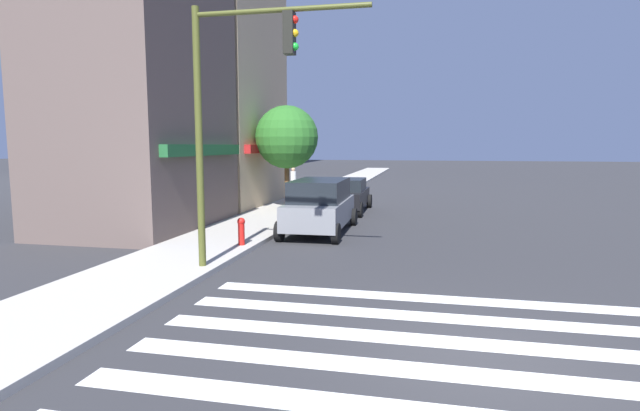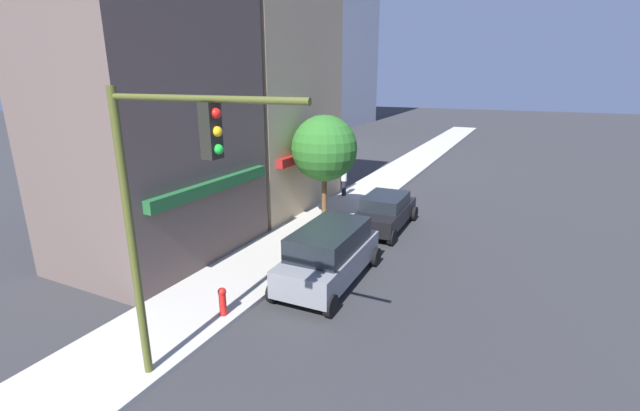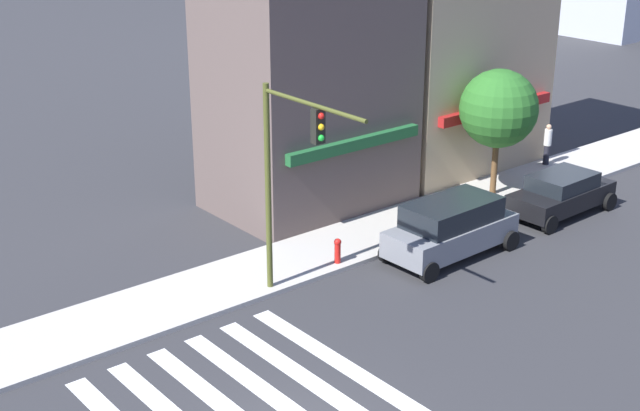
# 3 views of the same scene
# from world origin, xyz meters

# --- Properties ---
(ground_plane) EXTENTS (200.00, 200.00, 0.00)m
(ground_plane) POSITION_xyz_m (0.00, 0.00, 0.00)
(ground_plane) COLOR #2D2D30
(sidewalk_left) EXTENTS (120.00, 3.00, 0.15)m
(sidewalk_left) POSITION_xyz_m (0.00, 7.50, 0.07)
(sidewalk_left) COLOR #B2ADA3
(sidewalk_left) RESTS_ON ground_plane
(crosswalk_stripes) EXTENTS (6.29, 10.80, 0.01)m
(crosswalk_stripes) POSITION_xyz_m (-0.00, 0.00, 0.00)
(crosswalk_stripes) COLOR silver
(crosswalk_stripes) RESTS_ON ground_plane
(storefront_row) EXTENTS (14.82, 5.30, 12.00)m
(storefront_row) POSITION_xyz_m (13.47, 11.50, 5.95)
(storefront_row) COLOR brown
(storefront_row) RESTS_ON ground_plane
(traffic_signal) EXTENTS (0.32, 4.30, 6.45)m
(traffic_signal) POSITION_xyz_m (3.96, 5.46, 4.36)
(traffic_signal) COLOR #474C1E
(traffic_signal) RESTS_ON ground_plane
(suv_grey) EXTENTS (4.74, 2.12, 1.94)m
(suv_grey) POSITION_xyz_m (10.09, 4.70, 1.03)
(suv_grey) COLOR slate
(suv_grey) RESTS_ON ground_plane
(sedan_black) EXTENTS (4.44, 2.02, 1.59)m
(sedan_black) POSITION_xyz_m (16.01, 4.70, 0.84)
(sedan_black) COLOR black
(sedan_black) RESTS_ON ground_plane
(pedestrian_white_shirt) EXTENTS (0.32, 0.32, 1.77)m
(pedestrian_white_shirt) POSITION_xyz_m (20.04, 8.43, 1.07)
(pedestrian_white_shirt) COLOR #23232D
(pedestrian_white_shirt) RESTS_ON sidewalk_left
(fire_hydrant) EXTENTS (0.24, 0.24, 0.84)m
(fire_hydrant) POSITION_xyz_m (6.65, 6.40, 0.61)
(fire_hydrant) COLOR red
(fire_hydrant) RESTS_ON sidewalk_left
(street_tree) EXTENTS (2.98, 2.98, 4.90)m
(street_tree) POSITION_xyz_m (15.51, 7.50, 3.55)
(street_tree) COLOR brown
(street_tree) RESTS_ON sidewalk_left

